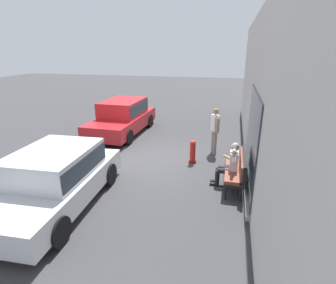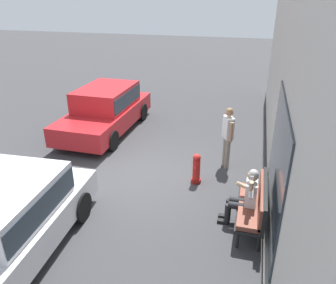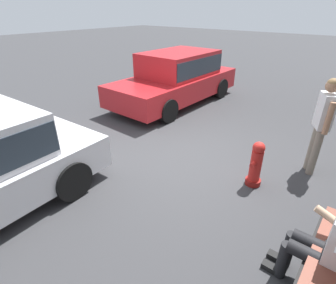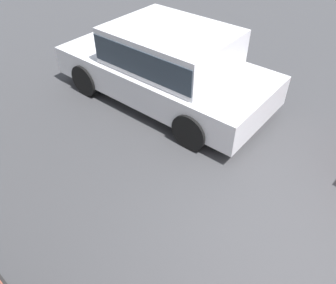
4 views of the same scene
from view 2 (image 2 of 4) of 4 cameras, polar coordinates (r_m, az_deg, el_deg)
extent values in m
plane|color=#38383A|center=(8.81, -4.33, -5.85)|extent=(60.00, 60.00, 0.00)
cube|color=beige|center=(7.47, 20.72, 7.18)|extent=(18.00, 0.40, 4.84)
cube|color=#2D3842|center=(6.56, 18.36, -4.09)|extent=(3.40, 0.03, 2.50)
cube|color=gray|center=(7.23, 16.76, -12.93)|extent=(3.60, 0.12, 0.10)
cylinder|color=black|center=(6.64, 15.46, -16.60)|extent=(0.07, 0.07, 0.37)
cylinder|color=black|center=(7.83, 15.63, -9.55)|extent=(0.07, 0.07, 0.37)
cylinder|color=black|center=(6.63, 11.96, -16.25)|extent=(0.07, 0.07, 0.37)
cylinder|color=black|center=(7.82, 12.75, -9.25)|extent=(0.07, 0.07, 0.37)
cube|color=black|center=(7.08, 14.15, -11.24)|extent=(1.64, 0.55, 0.06)
cube|color=brown|center=(7.04, 14.22, -10.71)|extent=(1.58, 0.49, 0.10)
cube|color=black|center=(6.92, 16.37, -9.38)|extent=(1.64, 0.07, 0.55)
cube|color=brown|center=(6.92, 15.87, -9.33)|extent=(1.58, 0.06, 0.47)
cylinder|color=black|center=(6.97, 12.20, -10.87)|extent=(0.15, 0.42, 0.15)
cylinder|color=black|center=(7.11, 10.30, -12.25)|extent=(0.12, 0.12, 0.48)
cube|color=black|center=(7.24, 9.53, -13.48)|extent=(0.10, 0.24, 0.07)
cylinder|color=black|center=(7.12, 12.30, -10.05)|extent=(0.15, 0.42, 0.15)
cylinder|color=black|center=(7.26, 10.45, -11.42)|extent=(0.12, 0.12, 0.48)
cube|color=black|center=(7.38, 9.69, -12.63)|extent=(0.10, 0.24, 0.07)
cube|color=black|center=(7.05, 13.98, -10.64)|extent=(0.34, 0.24, 0.14)
cube|color=silver|center=(6.89, 14.21, -8.73)|extent=(0.38, 0.22, 0.56)
sphere|color=tan|center=(6.67, 14.59, -5.72)|extent=(0.22, 0.22, 0.22)
sphere|color=#B7B2AD|center=(6.66, 14.70, -5.47)|extent=(0.20, 0.20, 0.20)
cylinder|color=silver|center=(7.04, 14.21, -6.92)|extent=(0.20, 0.10, 0.28)
cylinder|color=tan|center=(7.14, 12.84, -7.39)|extent=(0.08, 0.27, 0.17)
cylinder|color=silver|center=(6.59, 14.30, -8.55)|extent=(0.25, 0.10, 0.22)
cylinder|color=tan|center=(6.43, 14.28, -7.44)|extent=(0.16, 0.08, 0.25)
cube|color=silver|center=(6.56, 14.37, -6.38)|extent=(0.02, 0.07, 0.15)
cube|color=red|center=(11.58, -10.83, 4.42)|extent=(4.42, 1.87, 0.61)
cube|color=red|center=(11.52, -10.70, 7.74)|extent=(2.31, 1.63, 0.69)
cube|color=#28333D|center=(11.52, -10.70, 7.74)|extent=(2.26, 1.66, 0.48)
cylinder|color=black|center=(10.17, -9.65, 0.22)|extent=(0.63, 0.19, 0.63)
cylinder|color=black|center=(10.99, -17.88, 1.24)|extent=(0.63, 0.19, 0.63)
cylinder|color=black|center=(12.50, -4.44, 5.22)|extent=(0.63, 0.19, 0.63)
cylinder|color=black|center=(13.17, -11.58, 5.81)|extent=(0.63, 0.19, 0.63)
cube|color=silver|center=(6.79, -26.79, -14.09)|extent=(4.23, 2.08, 0.55)
cube|color=silver|center=(6.56, -26.93, -9.13)|extent=(2.24, 1.75, 0.64)
cube|color=#28333D|center=(6.56, -26.93, -9.13)|extent=(2.20, 1.79, 0.45)
cylinder|color=black|center=(7.30, -14.83, -10.91)|extent=(0.64, 0.21, 0.63)
cylinder|color=black|center=(8.19, -26.20, -8.64)|extent=(0.64, 0.21, 0.63)
cylinder|color=gray|center=(9.24, 9.90, -1.54)|extent=(0.13, 0.13, 0.88)
cylinder|color=gray|center=(9.09, 10.30, -2.03)|extent=(0.13, 0.13, 0.88)
cube|color=silver|center=(8.87, 10.45, 2.50)|extent=(0.41, 0.34, 0.60)
cylinder|color=#A37556|center=(9.08, 9.92, 2.81)|extent=(0.09, 0.09, 0.54)
cylinder|color=#A37556|center=(8.69, 10.96, 1.69)|extent=(0.09, 0.09, 0.54)
sphere|color=#A37556|center=(8.72, 10.66, 5.09)|extent=(0.21, 0.21, 0.21)
sphere|color=olive|center=(8.71, 10.68, 5.27)|extent=(0.19, 0.19, 0.19)
cylinder|color=maroon|center=(8.51, 4.88, -6.70)|extent=(0.26, 0.26, 0.10)
cylinder|color=red|center=(8.34, 4.96, -4.79)|extent=(0.19, 0.19, 0.55)
sphere|color=red|center=(8.18, 5.04, -2.75)|extent=(0.20, 0.20, 0.20)
cylinder|color=red|center=(8.42, 5.15, -3.85)|extent=(0.10, 0.08, 0.08)
cylinder|color=red|center=(8.18, 4.80, -4.76)|extent=(0.10, 0.08, 0.08)
camera|label=1|loc=(1.37, -156.46, -57.49)|focal=28.00mm
camera|label=3|loc=(3.81, 13.34, -3.23)|focal=28.00mm
camera|label=4|loc=(7.60, 15.61, 17.06)|focal=35.00mm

